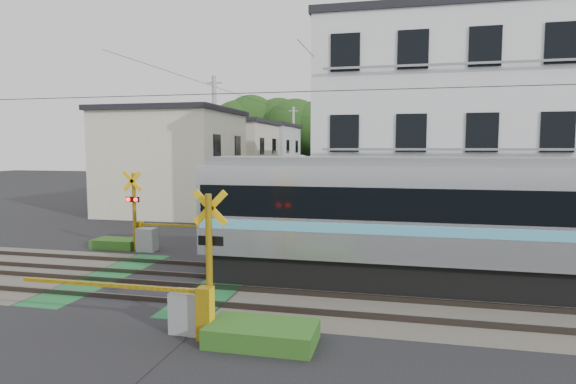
% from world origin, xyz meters
% --- Properties ---
extents(ground, '(120.00, 120.00, 0.00)m').
position_xyz_m(ground, '(0.00, 0.00, 0.00)').
color(ground, black).
extents(track_bed, '(120.00, 120.00, 0.14)m').
position_xyz_m(track_bed, '(0.00, 0.00, 0.04)').
color(track_bed, '#47423A').
rests_on(track_bed, ground).
extents(crossing_signal_near, '(4.74, 0.65, 3.09)m').
position_xyz_m(crossing_signal_near, '(2.59, -3.65, 0.71)').
color(crossing_signal_near, yellow).
rests_on(crossing_signal_near, ground).
extents(crossing_signal_far, '(4.74, 0.65, 3.09)m').
position_xyz_m(crossing_signal_far, '(-2.59, 3.65, 0.71)').
color(crossing_signal_far, yellow).
rests_on(crossing_signal_far, ground).
extents(apartment_block, '(10.20, 8.36, 9.30)m').
position_xyz_m(apartment_block, '(8.50, 9.49, 4.66)').
color(apartment_block, white).
rests_on(apartment_block, ground).
extents(houses_row, '(22.07, 31.35, 6.80)m').
position_xyz_m(houses_row, '(0.25, 25.92, 3.24)').
color(houses_row, beige).
rests_on(houses_row, ground).
extents(tree_hill, '(40.00, 13.29, 11.54)m').
position_xyz_m(tree_hill, '(-0.38, 47.75, 5.85)').
color(tree_hill, '#204115').
rests_on(tree_hill, ground).
extents(catenary, '(60.00, 5.04, 7.00)m').
position_xyz_m(catenary, '(6.00, 0.03, 3.70)').
color(catenary, '#2D2D33').
rests_on(catenary, ground).
extents(utility_poles, '(7.90, 42.00, 8.00)m').
position_xyz_m(utility_poles, '(-1.05, 23.01, 4.08)').
color(utility_poles, '#A5A5A0').
rests_on(utility_poles, ground).
extents(pedestrian, '(0.79, 0.63, 1.88)m').
position_xyz_m(pedestrian, '(-0.98, 28.41, 0.94)').
color(pedestrian, black).
rests_on(pedestrian, ground).
extents(weed_patches, '(10.25, 8.80, 0.40)m').
position_xyz_m(weed_patches, '(1.76, -0.09, 0.18)').
color(weed_patches, '#2D5E1E').
rests_on(weed_patches, ground).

